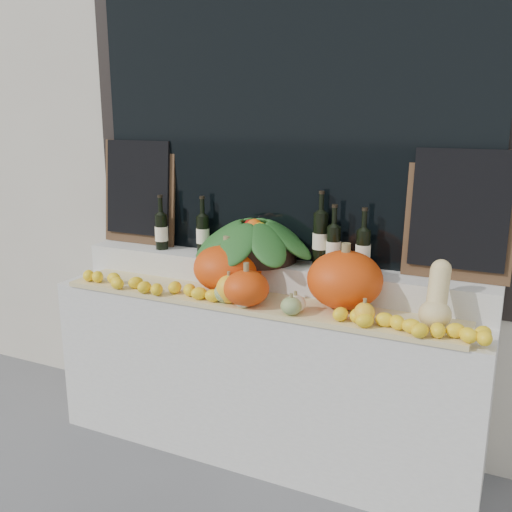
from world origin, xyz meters
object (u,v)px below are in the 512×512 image
pumpkin_left (228,267)px  wine_bottle_tall (321,238)px  produce_bowl (254,240)px  pumpkin_right (345,280)px  butternut_squash (437,299)px

pumpkin_left → wine_bottle_tall: size_ratio=0.92×
pumpkin_left → produce_bowl: (0.07, 0.18, 0.12)m
pumpkin_right → wine_bottle_tall: wine_bottle_tall is taller
pumpkin_left → butternut_squash: (1.07, -0.06, -0.00)m
pumpkin_left → pumpkin_right: pumpkin_right is taller
pumpkin_right → butternut_squash: size_ratio=1.26×
butternut_squash → produce_bowl: size_ratio=0.41×
butternut_squash → produce_bowl: (-1.00, 0.24, 0.12)m
pumpkin_left → pumpkin_right: (0.63, 0.01, 0.01)m
wine_bottle_tall → butternut_squash: bearing=-25.0°
pumpkin_left → butternut_squash: size_ratio=1.25×
pumpkin_left → wine_bottle_tall: wine_bottle_tall is taller
wine_bottle_tall → produce_bowl: bearing=-170.8°
produce_bowl → wine_bottle_tall: wine_bottle_tall is taller
pumpkin_right → produce_bowl: 0.60m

